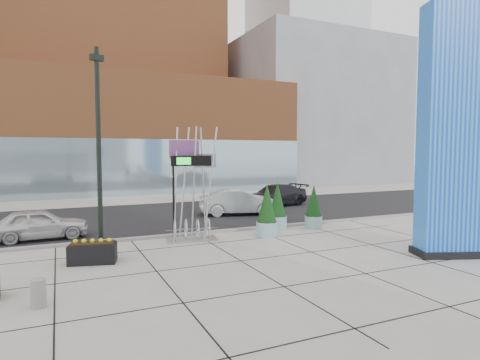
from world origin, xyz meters
name	(u,v)px	position (x,y,z in m)	size (l,w,h in m)	color
ground	(205,257)	(0.00, 0.00, 0.00)	(160.00, 160.00, 0.00)	#9E9991
street_asphalt	(148,217)	(0.00, 10.00, 0.01)	(80.00, 12.00, 0.02)	black
curb_edge	(175,235)	(0.00, 4.00, 0.06)	(80.00, 0.30, 0.12)	gray
tower_podium	(122,135)	(1.00, 27.00, 5.50)	(34.00, 10.00, 11.00)	#9B552D
tower_glass_front	(131,167)	(1.00, 22.20, 2.50)	(34.00, 0.60, 5.00)	#8CA5B2
building_grey_parking	(307,114)	(26.00, 32.00, 9.00)	(20.00, 18.00, 18.00)	slate
building_pale_office	(305,19)	(36.00, 48.00, 27.50)	(16.00, 16.00, 55.00)	#B2B7BC
blue_pylon	(456,136)	(8.51, -3.58, 4.44)	(3.01, 2.14, 9.19)	blue
lamp_post	(99,173)	(-3.45, 1.61, 3.11)	(0.51, 0.42, 7.59)	black
public_art_sculpture	(192,210)	(0.48, 3.00, 1.30)	(2.36, 1.50, 4.97)	silver
concrete_bollard	(38,293)	(-5.35, -2.77, 0.36)	(0.37, 0.37, 0.72)	gray
overhead_street_sign	(188,168)	(0.24, 2.80, 3.18)	(1.75, 0.27, 3.70)	black
round_planter_east	(314,208)	(6.95, 3.09, 1.04)	(0.88, 0.88, 2.21)	#84ADB2
round_planter_mid	(277,207)	(5.13, 3.60, 1.11)	(0.94, 0.94, 2.36)	#84ADB2
round_planter_west	(267,212)	(3.80, 2.24, 1.15)	(0.97, 0.97, 2.42)	#84ADB2
box_planter_north	(93,252)	(-3.80, 0.91, 0.40)	(1.72, 1.14, 0.86)	black
car_white_west	(39,224)	(-5.64, 5.80, 0.68)	(1.61, 4.01, 1.37)	silver
car_silver_mid	(239,202)	(5.24, 8.50, 0.79)	(1.67, 4.79, 1.58)	#B5B7BE
car_dark_east	(275,196)	(9.21, 11.07, 0.76)	(2.13, 5.23, 1.52)	black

